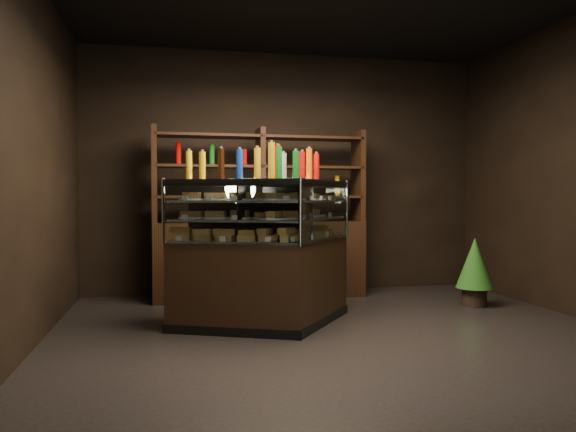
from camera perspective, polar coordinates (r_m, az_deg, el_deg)
name	(u,v)px	position (r m, az deg, el deg)	size (l,w,h in m)	color
ground	(345,339)	(4.86, 5.86, -12.36)	(5.00, 5.00, 0.00)	black
room_shell	(346,108)	(4.76, 5.94, 10.89)	(5.02, 5.02, 3.01)	black
display_case	(269,276)	(5.25, -1.95, -6.15)	(1.87, 1.38, 1.36)	black
food_display	(269,214)	(5.20, -1.94, 0.22)	(1.55, 1.02, 0.42)	#AF783F
bottles_top	(269,165)	(5.21, -1.98, 5.23)	(1.38, 0.88, 0.30)	yellow
potted_conifer	(475,262)	(6.50, 18.43, -4.43)	(0.40, 0.40, 0.85)	black
back_shelving	(261,247)	(6.64, -2.80, -3.18)	(2.50, 0.47, 2.00)	black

